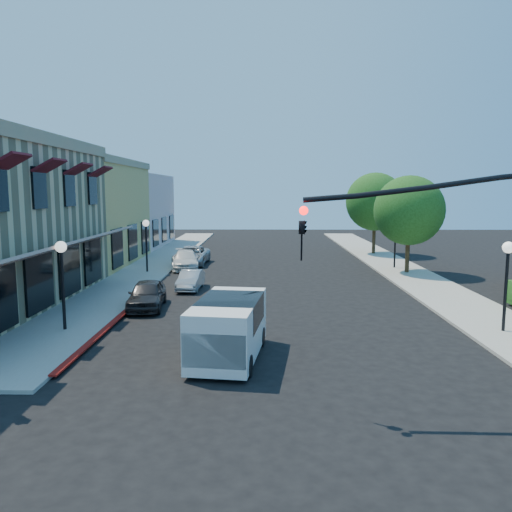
{
  "coord_description": "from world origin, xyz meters",
  "views": [
    {
      "loc": [
        -0.8,
        -10.81,
        5.48
      ],
      "look_at": [
        -1.08,
        11.12,
        2.6
      ],
      "focal_mm": 35.0,
      "sensor_mm": 36.0,
      "label": 1
    }
  ],
  "objects_px": {
    "parked_car_a": "(147,295)",
    "parked_car_b": "(191,280)",
    "lamppost_left_far": "(146,232)",
    "street_tree_b": "(375,202)",
    "white_van": "(228,325)",
    "lamppost_right_near": "(507,264)",
    "lamppost_right_far": "(396,230)",
    "parked_car_c": "(186,260)",
    "parked_car_d": "(192,256)",
    "street_tree_a": "(409,210)",
    "lamppost_left_near": "(62,263)"
  },
  "relations": [
    {
      "from": "parked_car_a",
      "to": "parked_car_b",
      "type": "height_order",
      "value": "parked_car_a"
    },
    {
      "from": "parked_car_a",
      "to": "parked_car_b",
      "type": "bearing_deg",
      "value": 67.93
    },
    {
      "from": "lamppost_left_far",
      "to": "parked_car_b",
      "type": "relative_size",
      "value": 1.11
    },
    {
      "from": "street_tree_b",
      "to": "white_van",
      "type": "xyz_separation_m",
      "value": [
        -10.7,
        -27.05,
        -3.41
      ]
    },
    {
      "from": "lamppost_right_near",
      "to": "lamppost_right_far",
      "type": "bearing_deg",
      "value": 90.0
    },
    {
      "from": "lamppost_right_far",
      "to": "parked_car_c",
      "type": "xyz_separation_m",
      "value": [
        -14.7,
        -0.18,
        -2.1
      ]
    },
    {
      "from": "lamppost_left_far",
      "to": "parked_car_d",
      "type": "xyz_separation_m",
      "value": [
        2.41,
        4.0,
        -2.06
      ]
    },
    {
      "from": "parked_car_a",
      "to": "parked_car_b",
      "type": "relative_size",
      "value": 1.2
    },
    {
      "from": "lamppost_right_far",
      "to": "parked_car_d",
      "type": "bearing_deg",
      "value": 172.19
    },
    {
      "from": "white_van",
      "to": "parked_car_a",
      "type": "relative_size",
      "value": 1.2
    },
    {
      "from": "parked_car_b",
      "to": "parked_car_c",
      "type": "relative_size",
      "value": 0.73
    },
    {
      "from": "street_tree_a",
      "to": "lamppost_left_near",
      "type": "distance_m",
      "value": 22.3
    },
    {
      "from": "street_tree_a",
      "to": "lamppost_left_far",
      "type": "bearing_deg",
      "value": 180.0
    },
    {
      "from": "lamppost_right_far",
      "to": "parked_car_b",
      "type": "bearing_deg",
      "value": -150.59
    },
    {
      "from": "white_van",
      "to": "street_tree_b",
      "type": "bearing_deg",
      "value": 68.41
    },
    {
      "from": "street_tree_b",
      "to": "white_van",
      "type": "distance_m",
      "value": 29.29
    },
    {
      "from": "lamppost_left_far",
      "to": "parked_car_a",
      "type": "bearing_deg",
      "value": -77.05
    },
    {
      "from": "white_van",
      "to": "parked_car_d",
      "type": "xyz_separation_m",
      "value": [
        -4.18,
        21.05,
        -0.46
      ]
    },
    {
      "from": "street_tree_b",
      "to": "lamppost_right_near",
      "type": "relative_size",
      "value": 1.97
    },
    {
      "from": "lamppost_left_near",
      "to": "parked_car_d",
      "type": "bearing_deg",
      "value": 82.36
    },
    {
      "from": "lamppost_right_far",
      "to": "lamppost_left_far",
      "type": "bearing_deg",
      "value": -173.29
    },
    {
      "from": "street_tree_b",
      "to": "lamppost_left_near",
      "type": "distance_m",
      "value": 29.64
    },
    {
      "from": "street_tree_a",
      "to": "lamppost_left_near",
      "type": "xyz_separation_m",
      "value": [
        -17.3,
        -14.0,
        -1.46
      ]
    },
    {
      "from": "street_tree_a",
      "to": "street_tree_b",
      "type": "bearing_deg",
      "value": 90.0
    },
    {
      "from": "lamppost_right_far",
      "to": "parked_car_c",
      "type": "relative_size",
      "value": 0.81
    },
    {
      "from": "street_tree_b",
      "to": "white_van",
      "type": "bearing_deg",
      "value": -111.59
    },
    {
      "from": "parked_car_d",
      "to": "lamppost_left_far",
      "type": "bearing_deg",
      "value": -118.43
    },
    {
      "from": "white_van",
      "to": "parked_car_d",
      "type": "bearing_deg",
      "value": 101.24
    },
    {
      "from": "lamppost_right_far",
      "to": "white_van",
      "type": "distance_m",
      "value": 21.77
    },
    {
      "from": "street_tree_a",
      "to": "lamppost_right_far",
      "type": "bearing_deg",
      "value": 98.53
    },
    {
      "from": "lamppost_left_near",
      "to": "parked_car_b",
      "type": "bearing_deg",
      "value": 66.48
    },
    {
      "from": "parked_car_a",
      "to": "lamppost_right_near",
      "type": "bearing_deg",
      "value": -20.02
    },
    {
      "from": "parked_car_c",
      "to": "lamppost_left_near",
      "type": "bearing_deg",
      "value": -105.97
    },
    {
      "from": "lamppost_right_near",
      "to": "parked_car_c",
      "type": "relative_size",
      "value": 0.81
    },
    {
      "from": "lamppost_right_near",
      "to": "street_tree_b",
      "type": "bearing_deg",
      "value": 89.28
    },
    {
      "from": "lamppost_left_near",
      "to": "white_van",
      "type": "height_order",
      "value": "lamppost_left_near"
    },
    {
      "from": "parked_car_a",
      "to": "parked_car_c",
      "type": "bearing_deg",
      "value": 85.21
    },
    {
      "from": "lamppost_right_far",
      "to": "parked_car_a",
      "type": "relative_size",
      "value": 0.93
    },
    {
      "from": "parked_car_a",
      "to": "parked_car_c",
      "type": "height_order",
      "value": "parked_car_a"
    },
    {
      "from": "street_tree_b",
      "to": "lamppost_left_near",
      "type": "relative_size",
      "value": 1.97
    },
    {
      "from": "lamppost_right_near",
      "to": "parked_car_a",
      "type": "bearing_deg",
      "value": 164.78
    },
    {
      "from": "lamppost_left_near",
      "to": "parked_car_a",
      "type": "xyz_separation_m",
      "value": [
        2.3,
        4.0,
        -2.08
      ]
    },
    {
      "from": "street_tree_b",
      "to": "parked_car_a",
      "type": "relative_size",
      "value": 1.82
    },
    {
      "from": "parked_car_d",
      "to": "parked_car_c",
      "type": "bearing_deg",
      "value": -90.32
    },
    {
      "from": "parked_car_a",
      "to": "street_tree_a",
      "type": "bearing_deg",
      "value": 28.9
    },
    {
      "from": "parked_car_c",
      "to": "parked_car_d",
      "type": "distance_m",
      "value": 2.18
    },
    {
      "from": "lamppost_right_near",
      "to": "lamppost_right_far",
      "type": "relative_size",
      "value": 1.0
    },
    {
      "from": "parked_car_b",
      "to": "parked_car_d",
      "type": "xyz_separation_m",
      "value": [
        -1.29,
        9.5,
        0.15
      ]
    },
    {
      "from": "street_tree_b",
      "to": "parked_car_d",
      "type": "relative_size",
      "value": 1.44
    },
    {
      "from": "lamppost_right_far",
      "to": "white_van",
      "type": "relative_size",
      "value": 0.77
    }
  ]
}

